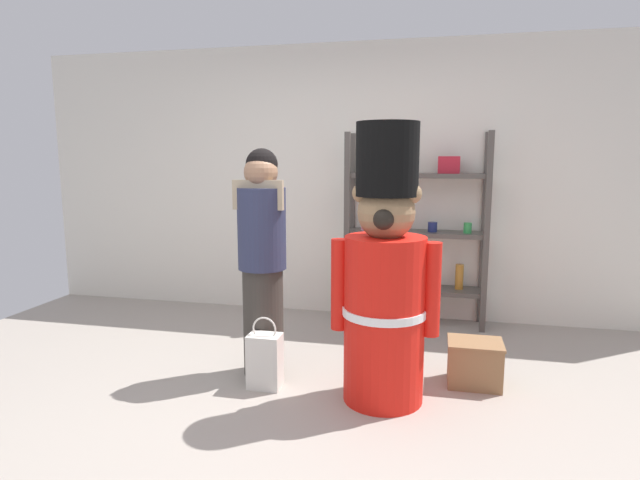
{
  "coord_description": "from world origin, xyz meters",
  "views": [
    {
      "loc": [
        0.83,
        -2.82,
        1.53
      ],
      "look_at": [
        0.1,
        0.44,
        1.0
      ],
      "focal_mm": 29.14,
      "sensor_mm": 36.0,
      "label": 1
    }
  ],
  "objects_px": {
    "shopping_bag": "(265,360)",
    "display_crate": "(475,363)",
    "person_shopper": "(262,258)",
    "merchandise_shelf": "(416,227)",
    "teddy_bear_guard": "(385,282)"
  },
  "relations": [
    {
      "from": "person_shopper",
      "to": "display_crate",
      "type": "bearing_deg",
      "value": 4.81
    },
    {
      "from": "merchandise_shelf",
      "to": "teddy_bear_guard",
      "type": "bearing_deg",
      "value": -94.14
    },
    {
      "from": "shopping_bag",
      "to": "merchandise_shelf",
      "type": "bearing_deg",
      "value": 61.16
    },
    {
      "from": "shopping_bag",
      "to": "person_shopper",
      "type": "bearing_deg",
      "value": 110.19
    },
    {
      "from": "person_shopper",
      "to": "shopping_bag",
      "type": "bearing_deg",
      "value": -69.81
    },
    {
      "from": "shopping_bag",
      "to": "display_crate",
      "type": "distance_m",
      "value": 1.42
    },
    {
      "from": "teddy_bear_guard",
      "to": "display_crate",
      "type": "height_order",
      "value": "teddy_bear_guard"
    },
    {
      "from": "person_shopper",
      "to": "shopping_bag",
      "type": "distance_m",
      "value": 0.7
    },
    {
      "from": "teddy_bear_guard",
      "to": "shopping_bag",
      "type": "xyz_separation_m",
      "value": [
        -0.79,
        0.0,
        -0.58
      ]
    },
    {
      "from": "display_crate",
      "to": "shopping_bag",
      "type": "bearing_deg",
      "value": -165.6
    },
    {
      "from": "person_shopper",
      "to": "display_crate",
      "type": "distance_m",
      "value": 1.62
    },
    {
      "from": "person_shopper",
      "to": "display_crate",
      "type": "xyz_separation_m",
      "value": [
        1.46,
        0.12,
        -0.69
      ]
    },
    {
      "from": "shopping_bag",
      "to": "display_crate",
      "type": "height_order",
      "value": "shopping_bag"
    },
    {
      "from": "teddy_bear_guard",
      "to": "person_shopper",
      "type": "distance_m",
      "value": 0.91
    },
    {
      "from": "merchandise_shelf",
      "to": "display_crate",
      "type": "bearing_deg",
      "value": -70.33
    }
  ]
}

